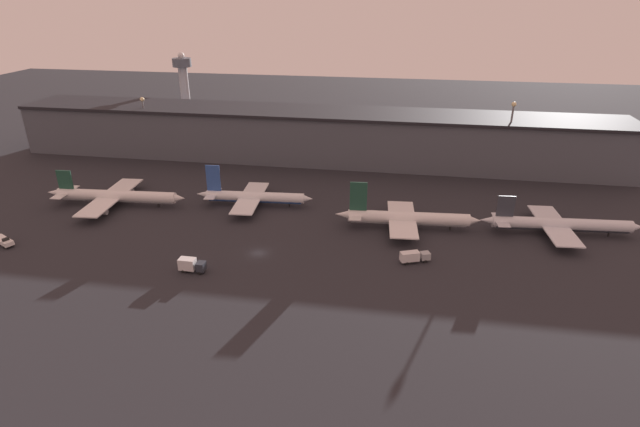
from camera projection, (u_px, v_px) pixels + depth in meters
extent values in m
plane|color=#26262B|center=(258.00, 253.00, 136.13)|extent=(600.00, 600.00, 0.00)
cube|color=#4C515B|center=(313.00, 137.00, 206.99)|extent=(247.92, 24.18, 19.56)
cube|color=black|center=(313.00, 112.00, 202.72)|extent=(247.92, 26.18, 1.20)
cylinder|color=white|center=(116.00, 196.00, 164.92)|extent=(40.41, 6.38, 3.60)
cylinder|color=#ADB2B7|center=(117.00, 197.00, 165.18)|extent=(38.36, 5.70, 3.06)
cone|color=white|center=(178.00, 198.00, 163.02)|extent=(4.55, 3.71, 3.42)
cone|color=white|center=(55.00, 192.00, 166.72)|extent=(5.60, 3.43, 3.06)
cube|color=#1E4738|center=(65.00, 180.00, 164.37)|extent=(5.06, 0.75, 6.43)
cube|color=white|center=(65.00, 192.00, 166.28)|extent=(4.42, 12.21, 0.24)
cube|color=white|center=(111.00, 197.00, 165.28)|extent=(10.21, 33.77, 0.36)
cylinder|color=gray|center=(127.00, 190.00, 174.14)|extent=(4.09, 2.25, 1.98)
cylinder|color=gray|center=(101.00, 212.00, 157.23)|extent=(4.09, 2.25, 1.98)
cylinder|color=black|center=(158.00, 205.00, 164.73)|extent=(0.50, 0.50, 1.62)
cylinder|color=black|center=(114.00, 201.00, 167.48)|extent=(0.50, 0.50, 1.62)
cylinder|color=black|center=(110.00, 204.00, 164.86)|extent=(0.50, 0.50, 1.62)
cylinder|color=white|center=(255.00, 197.00, 164.77)|extent=(32.65, 5.56, 3.32)
cylinder|color=#2D519E|center=(255.00, 198.00, 165.01)|extent=(30.99, 4.95, 2.82)
cone|color=white|center=(307.00, 199.00, 163.23)|extent=(4.19, 3.42, 3.15)
cone|color=white|center=(204.00, 194.00, 166.23)|extent=(5.16, 3.16, 2.82)
cube|color=#2D519E|center=(213.00, 178.00, 163.50)|extent=(4.66, 0.72, 8.81)
cube|color=white|center=(213.00, 194.00, 165.85)|extent=(4.00, 10.18, 0.24)
cube|color=white|center=(250.00, 198.00, 165.09)|extent=(9.20, 28.14, 0.36)
cylinder|color=gray|center=(258.00, 192.00, 172.52)|extent=(3.76, 2.07, 1.82)
cylinder|color=gray|center=(248.00, 210.00, 158.44)|extent=(3.76, 2.07, 1.82)
cylinder|color=black|center=(289.00, 205.00, 164.74)|extent=(0.50, 0.50, 1.49)
cylinder|color=black|center=(252.00, 202.00, 167.11)|extent=(0.50, 0.50, 1.49)
cylinder|color=black|center=(250.00, 205.00, 164.70)|extent=(0.50, 0.50, 1.49)
cylinder|color=white|center=(408.00, 218.00, 148.85)|extent=(36.06, 6.13, 3.65)
cylinder|color=#ADB2B7|center=(408.00, 220.00, 149.11)|extent=(34.23, 5.46, 3.10)
cone|color=white|center=(473.00, 220.00, 147.14)|extent=(4.61, 3.76, 3.47)
cone|color=white|center=(344.00, 214.00, 150.46)|extent=(5.68, 3.47, 3.10)
cube|color=#1E4738|center=(358.00, 196.00, 147.61)|extent=(5.13, 0.75, 8.95)
cube|color=white|center=(355.00, 214.00, 150.04)|extent=(4.30, 9.69, 0.24)
cube|color=white|center=(402.00, 219.00, 149.20)|extent=(9.83, 26.76, 0.36)
cylinder|color=gray|center=(404.00, 213.00, 156.29)|extent=(4.14, 2.28, 2.01)
cylinder|color=gray|center=(407.00, 234.00, 142.95)|extent=(4.14, 2.28, 2.01)
cylinder|color=black|center=(450.00, 228.00, 148.81)|extent=(0.50, 0.50, 1.64)
cylinder|color=black|center=(401.00, 223.00, 151.42)|extent=(0.50, 0.50, 1.64)
cylinder|color=black|center=(402.00, 228.00, 148.78)|extent=(0.50, 0.50, 1.64)
cylinder|color=silver|center=(561.00, 224.00, 145.24)|extent=(39.39, 6.22, 3.51)
cylinder|color=#333842|center=(561.00, 226.00, 145.49)|extent=(37.40, 5.56, 2.99)
cone|color=silver|center=(636.00, 227.00, 143.39)|extent=(4.44, 3.62, 3.34)
cone|color=silver|center=(488.00, 220.00, 147.00)|extent=(5.46, 3.34, 2.99)
cube|color=#333842|center=(506.00, 206.00, 144.68)|extent=(4.93, 0.74, 6.39)
cube|color=silver|center=(501.00, 220.00, 146.57)|extent=(4.20, 10.23, 0.24)
cube|color=silver|center=(554.00, 225.00, 145.60)|extent=(9.64, 28.28, 0.36)
cylinder|color=gray|center=(549.00, 218.00, 153.05)|extent=(3.99, 2.19, 1.93)
cylinder|color=gray|center=(567.00, 241.00, 138.93)|extent=(3.99, 2.19, 1.93)
cylinder|color=black|center=(609.00, 234.00, 145.06)|extent=(0.50, 0.50, 1.58)
cylinder|color=black|center=(551.00, 229.00, 147.74)|extent=(0.50, 0.50, 1.58)
cylinder|color=black|center=(554.00, 234.00, 145.19)|extent=(0.50, 0.50, 1.58)
cube|color=#282D38|center=(201.00, 266.00, 126.06)|extent=(2.04, 2.52, 2.20)
cube|color=silver|center=(187.00, 264.00, 126.50)|extent=(4.19, 2.54, 2.93)
cylinder|color=black|center=(202.00, 269.00, 127.50)|extent=(0.91, 0.63, 0.90)
cylinder|color=black|center=(199.00, 273.00, 125.82)|extent=(0.91, 0.63, 0.90)
cylinder|color=black|center=(186.00, 268.00, 128.20)|extent=(0.91, 0.63, 0.90)
cylinder|color=black|center=(183.00, 271.00, 126.52)|extent=(0.91, 0.63, 0.90)
cube|color=white|center=(3.00, 241.00, 140.00)|extent=(8.00, 5.67, 1.21)
cube|color=black|center=(6.00, 239.00, 138.55)|extent=(1.40, 1.86, 0.80)
cylinder|color=black|center=(12.00, 245.00, 139.72)|extent=(1.08, 0.96, 0.90)
cylinder|color=black|center=(5.00, 247.00, 138.35)|extent=(1.08, 0.96, 0.90)
cylinder|color=black|center=(4.00, 240.00, 142.38)|extent=(1.08, 0.96, 0.90)
cube|color=#9EA3A8|center=(425.00, 256.00, 131.46)|extent=(3.03, 2.92, 1.84)
cube|color=silver|center=(410.00, 256.00, 130.52)|extent=(5.41, 3.86, 2.45)
cylinder|color=black|center=(423.00, 258.00, 132.64)|extent=(1.04, 0.84, 0.90)
cylinder|color=black|center=(425.00, 261.00, 131.18)|extent=(1.04, 0.84, 0.90)
cylinder|color=black|center=(404.00, 260.00, 131.67)|extent=(1.04, 0.84, 0.90)
cylinder|color=black|center=(407.00, 263.00, 130.21)|extent=(1.04, 0.84, 0.90)
cylinder|color=slate|center=(146.00, 129.00, 210.95)|extent=(0.70, 0.70, 23.62)
sphere|color=beige|center=(142.00, 99.00, 205.84)|extent=(1.80, 1.80, 1.80)
cylinder|color=slate|center=(508.00, 141.00, 187.99)|extent=(0.70, 0.70, 26.73)
sphere|color=beige|center=(514.00, 104.00, 182.24)|extent=(1.80, 1.80, 1.80)
cylinder|color=#99999E|center=(186.00, 99.00, 249.35)|extent=(4.40, 4.40, 31.23)
cylinder|color=#4C515B|center=(182.00, 62.00, 242.10)|extent=(9.00, 9.00, 4.00)
sphere|color=silver|center=(181.00, 56.00, 240.78)|extent=(3.20, 3.20, 3.20)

